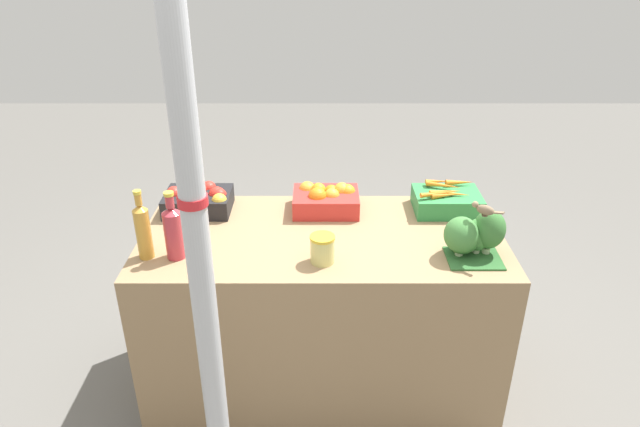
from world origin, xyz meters
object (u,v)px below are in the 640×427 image
at_px(broccoli_pile, 470,234).
at_px(sparrow_bird, 482,209).
at_px(pickle_jar, 321,249).
at_px(carrot_crate, 444,200).
at_px(orange_crate, 324,199).
at_px(apple_crate, 197,199).
at_px(juice_bottle_ruby, 171,231).
at_px(support_pole, 194,233).
at_px(juice_bottle_amber, 141,230).

relative_size(broccoli_pile, sparrow_bird, 2.16).
bearing_deg(pickle_jar, carrot_crate, 38.15).
distance_m(pickle_jar, sparrow_bird, 0.65).
bearing_deg(orange_crate, apple_crate, -179.29).
relative_size(apple_crate, juice_bottle_ruby, 1.05).
height_order(carrot_crate, broccoli_pile, broccoli_pile).
height_order(support_pole, sparrow_bird, support_pole).
xyz_separation_m(apple_crate, juice_bottle_amber, (-0.14, -0.42, 0.07)).
relative_size(orange_crate, carrot_crate, 1.00).
height_order(support_pole, juice_bottle_amber, support_pole).
xyz_separation_m(support_pole, sparrow_bird, (1.02, 0.49, -0.17)).
distance_m(apple_crate, pickle_jar, 0.74).
bearing_deg(sparrow_bird, pickle_jar, 37.45).
xyz_separation_m(orange_crate, juice_bottle_ruby, (-0.62, -0.43, 0.06)).
relative_size(support_pole, broccoli_pile, 9.86).
bearing_deg(juice_bottle_amber, broccoli_pile, 0.63).
xyz_separation_m(juice_bottle_ruby, pickle_jar, (0.60, -0.04, -0.06)).
relative_size(support_pole, pickle_jar, 21.02).
xyz_separation_m(broccoli_pile, pickle_jar, (-0.61, -0.05, -0.04)).
bearing_deg(pickle_jar, sparrow_bird, 1.62).
bearing_deg(apple_crate, broccoli_pile, -19.01).
relative_size(support_pole, orange_crate, 8.06).
relative_size(support_pole, carrot_crate, 8.06).
bearing_deg(juice_bottle_ruby, support_pole, -66.83).
bearing_deg(orange_crate, juice_bottle_amber, -149.80).
height_order(support_pole, pickle_jar, support_pole).
bearing_deg(carrot_crate, sparrow_bird, -84.84).
relative_size(support_pole, apple_crate, 8.06).
bearing_deg(juice_bottle_ruby, apple_crate, 87.49).
bearing_deg(juice_bottle_amber, orange_crate, 30.20).
bearing_deg(carrot_crate, apple_crate, -179.90).
distance_m(support_pole, juice_bottle_amber, 0.66).
height_order(orange_crate, sparrow_bird, sparrow_bird).
bearing_deg(apple_crate, juice_bottle_amber, -108.32).
xyz_separation_m(carrot_crate, juice_bottle_amber, (-1.31, -0.43, 0.08)).
relative_size(juice_bottle_ruby, pickle_jar, 2.48).
height_order(juice_bottle_ruby, sparrow_bird, juice_bottle_ruby).
distance_m(support_pole, apple_crate, 1.01).
distance_m(juice_bottle_ruby, sparrow_bird, 1.24).
relative_size(carrot_crate, juice_bottle_amber, 1.03).
xyz_separation_m(carrot_crate, sparrow_bird, (0.04, -0.45, 0.18)).
distance_m(apple_crate, sparrow_bird, 1.30).
xyz_separation_m(apple_crate, broccoli_pile, (1.19, -0.41, 0.04)).
xyz_separation_m(carrot_crate, pickle_jar, (-0.59, -0.46, 0.01)).
height_order(broccoli_pile, juice_bottle_ruby, juice_bottle_ruby).
xyz_separation_m(orange_crate, carrot_crate, (0.57, -0.01, -0.01)).
bearing_deg(orange_crate, pickle_jar, -92.28).
relative_size(support_pole, sparrow_bird, 21.27).
height_order(support_pole, broccoli_pile, support_pole).
bearing_deg(apple_crate, orange_crate, 0.71).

